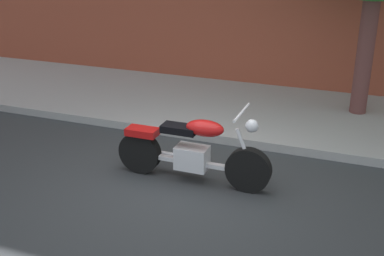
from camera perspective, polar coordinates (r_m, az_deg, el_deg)
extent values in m
plane|color=#303335|center=(6.68, -1.17, -6.82)|extent=(60.00, 60.00, 0.00)
cube|color=#9D9D9D|center=(9.36, 5.93, 2.15)|extent=(18.19, 3.12, 0.14)
cylinder|color=black|center=(6.48, 6.55, -4.87)|extent=(0.61, 0.14, 0.61)
cylinder|color=black|center=(6.98, -6.07, -2.84)|extent=(0.61, 0.14, 0.61)
cube|color=silver|center=(6.67, 0.00, -3.45)|extent=(0.44, 0.28, 0.32)
cube|color=silver|center=(6.70, 0.00, -3.99)|extent=(1.42, 0.09, 0.06)
ellipsoid|color=red|center=(6.43, 1.50, -0.02)|extent=(0.52, 0.26, 0.22)
cube|color=black|center=(6.57, -1.47, -0.10)|extent=(0.48, 0.24, 0.10)
cube|color=red|center=(6.83, -5.80, -0.42)|extent=(0.44, 0.24, 0.10)
cylinder|color=silver|center=(6.37, 6.14, -2.54)|extent=(0.27, 0.05, 0.58)
cylinder|color=silver|center=(6.20, 5.79, 1.80)|extent=(0.04, 0.70, 0.04)
sphere|color=silver|center=(6.22, 6.97, 0.25)|extent=(0.17, 0.17, 0.17)
cylinder|color=silver|center=(6.93, -1.48, -3.36)|extent=(0.80, 0.09, 0.09)
cylinder|color=brown|center=(9.14, 19.60, 9.37)|extent=(0.29, 0.29, 2.85)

